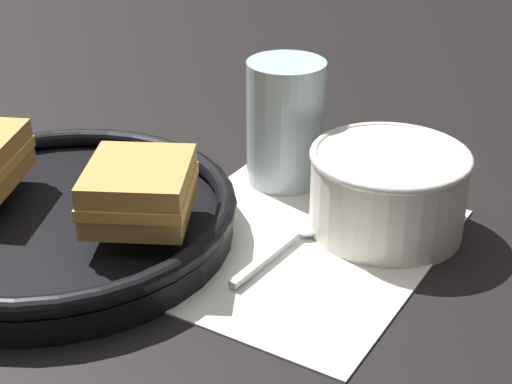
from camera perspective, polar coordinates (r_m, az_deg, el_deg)
ground_plane at (r=0.70m, az=1.78°, el=-4.36°), size 4.00×4.00×0.00m
napkin at (r=0.70m, az=2.81°, el=-3.80°), size 0.33×0.29×0.00m
soup_bowl at (r=0.72m, az=9.58°, el=0.39°), size 0.14×0.14×0.08m
spoon at (r=0.71m, az=3.11°, el=-2.93°), size 0.15×0.04×0.01m
skillet at (r=0.73m, az=-14.43°, el=-1.81°), size 0.33×0.43×0.04m
sandwich_near_right at (r=0.66m, az=-8.48°, el=0.12°), size 0.13×0.13×0.05m
drinking_glass at (r=0.79m, az=2.15°, el=5.00°), size 0.08×0.08×0.13m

